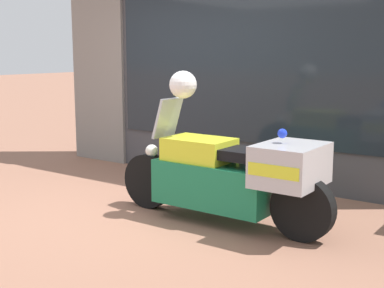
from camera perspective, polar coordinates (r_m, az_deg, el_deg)
name	(u,v)px	position (r m, az deg, el deg)	size (l,w,h in m)	color
ground_plane	(122,208)	(6.04, -7.47, -6.74)	(60.00, 60.00, 0.00)	#8E604C
shop_building	(194,48)	(7.61, 0.24, 10.24)	(5.27, 0.55, 3.52)	#424247
window_display	(248,143)	(7.27, 6.04, 0.15)	(3.77, 0.30, 2.11)	slate
paramedic_motorcycle	(232,175)	(5.29, 4.33, -3.29)	(2.43, 0.70, 1.24)	black
white_helmet	(183,85)	(5.50, -0.96, 6.35)	(0.28, 0.28, 0.28)	white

